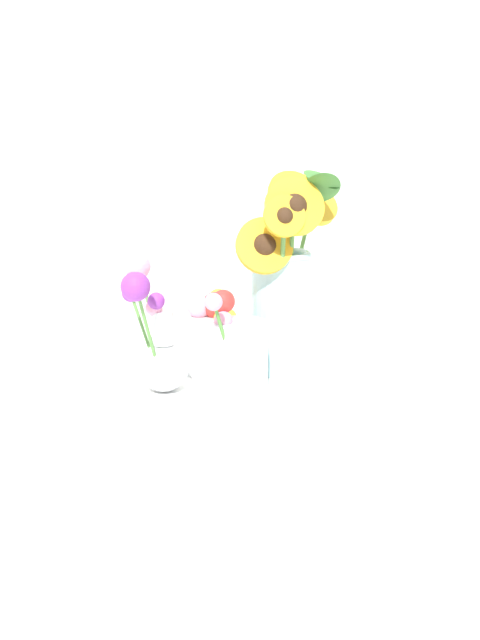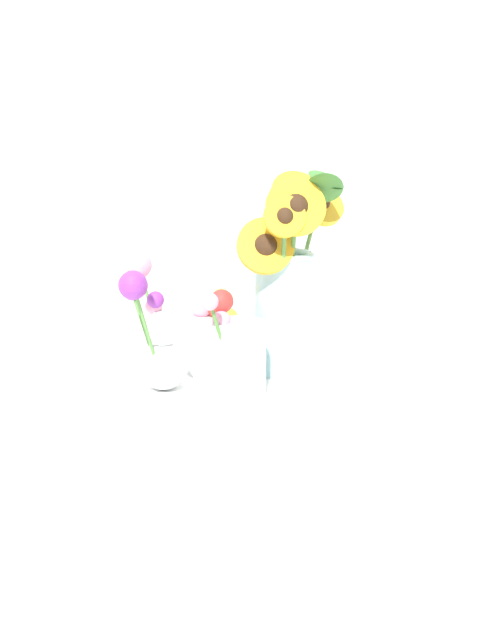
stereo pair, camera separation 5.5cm
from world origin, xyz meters
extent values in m
plane|color=white|center=(0.00, 0.00, 0.00)|extent=(6.00, 6.00, 0.00)
cylinder|color=white|center=(0.00, 0.03, 0.01)|extent=(0.48, 0.48, 0.02)
cylinder|color=#9ED1D6|center=(0.08, 0.08, 0.11)|extent=(0.09, 0.09, 0.19)
torus|color=#9ED1D6|center=(0.08, 0.08, 0.21)|extent=(0.10, 0.10, 0.01)
cylinder|color=#568E42|center=(0.07, 0.05, 0.16)|extent=(0.02, 0.06, 0.22)
cylinder|color=gold|center=(0.06, 0.02, 0.27)|extent=(0.07, 0.03, 0.06)
sphere|color=#382314|center=(0.06, 0.02, 0.27)|extent=(0.03, 0.03, 0.03)
cylinder|color=#568E42|center=(0.09, 0.07, 0.18)|extent=(0.02, 0.03, 0.24)
cylinder|color=gold|center=(0.10, 0.08, 0.30)|extent=(0.09, 0.06, 0.07)
sphere|color=#382314|center=(0.10, 0.08, 0.30)|extent=(0.03, 0.03, 0.03)
cylinder|color=#568E42|center=(0.08, 0.05, 0.18)|extent=(0.01, 0.03, 0.22)
cylinder|color=gold|center=(0.08, 0.03, 0.29)|extent=(0.09, 0.05, 0.09)
sphere|color=#382314|center=(0.08, 0.03, 0.29)|extent=(0.04, 0.04, 0.04)
cylinder|color=#568E42|center=(0.05, 0.06, 0.14)|extent=(0.03, 0.03, 0.17)
cylinder|color=gold|center=(0.04, 0.05, 0.23)|extent=(0.10, 0.05, 0.09)
sphere|color=#382314|center=(0.04, 0.05, 0.23)|extent=(0.04, 0.04, 0.04)
cylinder|color=#568E42|center=(0.12, 0.12, 0.18)|extent=(0.07, 0.05, 0.20)
cylinder|color=gold|center=(0.15, 0.15, 0.28)|extent=(0.10, 0.07, 0.09)
sphere|color=#382314|center=(0.15, 0.15, 0.28)|extent=(0.04, 0.04, 0.04)
ellipsoid|color=#38702D|center=(0.14, 0.07, 0.31)|extent=(0.08, 0.13, 0.06)
ellipsoid|color=#38702D|center=(0.14, 0.09, 0.32)|extent=(0.06, 0.10, 0.03)
cylinder|color=white|center=(-0.01, -0.02, 0.07)|extent=(0.08, 0.08, 0.11)
cylinder|color=#4C8438|center=(-0.04, -0.04, 0.10)|extent=(0.04, 0.03, 0.13)
sphere|color=pink|center=(-0.06, -0.05, 0.17)|extent=(0.02, 0.02, 0.02)
cylinder|color=#4C8438|center=(-0.02, -0.01, 0.10)|extent=(0.02, 0.02, 0.11)
sphere|color=red|center=(-0.03, 0.00, 0.16)|extent=(0.03, 0.03, 0.03)
cylinder|color=#4C8438|center=(-0.03, -0.01, 0.09)|extent=(0.02, 0.01, 0.09)
sphere|color=pink|center=(-0.04, -0.01, 0.13)|extent=(0.03, 0.03, 0.03)
sphere|color=white|center=(-0.12, 0.03, 0.05)|extent=(0.07, 0.07, 0.07)
cylinder|color=white|center=(-0.12, 0.03, 0.12)|extent=(0.03, 0.03, 0.05)
cylinder|color=#568E42|center=(-0.13, 0.05, 0.13)|extent=(0.04, 0.04, 0.14)
sphere|color=pink|center=(-0.15, 0.07, 0.20)|extent=(0.04, 0.04, 0.04)
cylinder|color=#568E42|center=(-0.12, 0.03, 0.11)|extent=(0.02, 0.02, 0.09)
sphere|color=purple|center=(-0.13, 0.02, 0.16)|extent=(0.03, 0.03, 0.03)
cylinder|color=#568E42|center=(-0.14, 0.05, 0.10)|extent=(0.04, 0.02, 0.12)
sphere|color=purple|center=(-0.16, 0.06, 0.16)|extent=(0.03, 0.03, 0.03)
cylinder|color=#568E42|center=(-0.12, 0.02, 0.09)|extent=(0.01, 0.02, 0.11)
sphere|color=pink|center=(-0.13, 0.03, 0.15)|extent=(0.03, 0.03, 0.03)
cylinder|color=#568E42|center=(-0.14, 0.00, 0.12)|extent=(0.04, 0.04, 0.14)
sphere|color=purple|center=(-0.16, -0.02, 0.19)|extent=(0.04, 0.04, 0.04)
cylinder|color=white|center=(-0.04, 0.10, 0.06)|extent=(0.08, 0.08, 0.09)
cylinder|color=#568E42|center=(-0.04, 0.10, 0.09)|extent=(0.02, 0.02, 0.07)
sphere|color=pink|center=(-0.05, 0.11, 0.12)|extent=(0.04, 0.04, 0.04)
cylinder|color=#568E42|center=(-0.02, 0.07, 0.08)|extent=(0.02, 0.02, 0.07)
sphere|color=yellow|center=(-0.02, 0.06, 0.11)|extent=(0.04, 0.04, 0.04)
cylinder|color=#568E42|center=(-0.03, 0.10, 0.09)|extent=(0.02, 0.03, 0.09)
sphere|color=yellow|center=(-0.02, 0.11, 0.13)|extent=(0.03, 0.03, 0.03)
cylinder|color=#568E42|center=(-0.03, 0.10, 0.09)|extent=(0.01, 0.01, 0.07)
sphere|color=red|center=(-0.03, 0.10, 0.13)|extent=(0.04, 0.04, 0.04)
camera|label=1|loc=(-0.21, -0.85, 0.37)|focal=35.00mm
camera|label=2|loc=(-0.15, -0.86, 0.37)|focal=35.00mm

